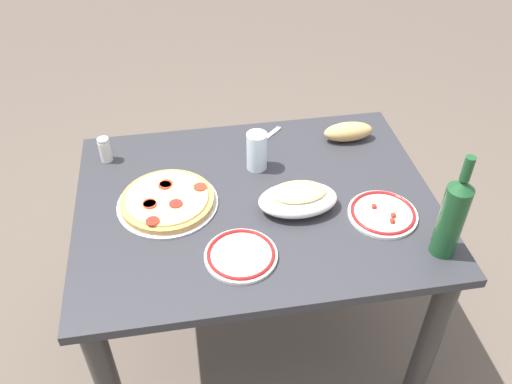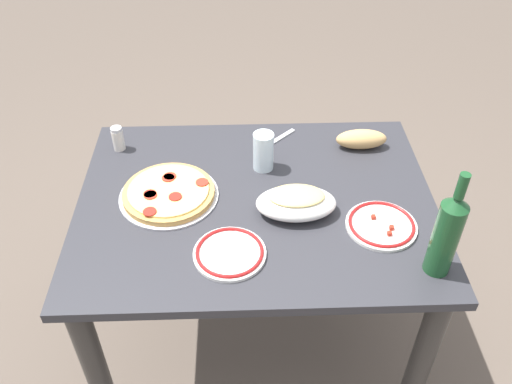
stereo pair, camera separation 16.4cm
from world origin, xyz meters
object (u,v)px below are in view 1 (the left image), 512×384
object	(u,v)px
dining_table	(256,231)
wine_bottle	(452,216)
water_glass	(257,151)
side_plate_near	(241,255)
bread_loaf	(348,132)
spice_shaker	(105,150)
pepperoni_pizza	(167,201)
side_plate_far	(383,213)
baked_pasta_dish	(298,198)

from	to	relation	value
dining_table	wine_bottle	bearing A→B (deg)	147.84
water_glass	side_plate_near	xyz separation A→B (m)	(0.11, 0.39, -0.06)
dining_table	water_glass	size ratio (longest dim) A/B	8.36
bread_loaf	spice_shaker	xyz separation A→B (m)	(0.84, -0.02, 0.01)
pepperoni_pizza	side_plate_far	bearing A→B (deg)	166.05
side_plate_far	bread_loaf	world-z (taller)	bread_loaf
baked_pasta_dish	wine_bottle	bearing A→B (deg)	146.44
side_plate_near	bread_loaf	xyz separation A→B (m)	(-0.45, -0.49, 0.02)
wine_bottle	spice_shaker	xyz separation A→B (m)	(0.94, -0.58, -0.09)
side_plate_near	side_plate_far	world-z (taller)	side_plate_far
dining_table	side_plate_near	xyz separation A→B (m)	(0.08, 0.23, 0.15)
side_plate_far	spice_shaker	world-z (taller)	spice_shaker
side_plate_near	side_plate_far	xyz separation A→B (m)	(-0.44, -0.10, 0.00)
wine_bottle	side_plate_near	world-z (taller)	wine_bottle
side_plate_far	dining_table	bearing A→B (deg)	-20.40
dining_table	side_plate_near	size ratio (longest dim) A/B	5.43
baked_pasta_dish	water_glass	world-z (taller)	water_glass
pepperoni_pizza	side_plate_far	distance (m)	0.65
pepperoni_pizza	side_plate_far	xyz separation A→B (m)	(-0.63, 0.16, -0.01)
dining_table	pepperoni_pizza	world-z (taller)	pepperoni_pizza
pepperoni_pizza	baked_pasta_dish	bearing A→B (deg)	167.81
baked_pasta_dish	spice_shaker	distance (m)	0.67
dining_table	water_glass	xyz separation A→B (m)	(-0.03, -0.16, 0.21)
bread_loaf	water_glass	bearing A→B (deg)	16.81
dining_table	water_glass	bearing A→B (deg)	-100.43
dining_table	baked_pasta_dish	size ratio (longest dim) A/B	4.60
dining_table	wine_bottle	xyz separation A→B (m)	(-0.47, 0.30, 0.27)
side_plate_far	baked_pasta_dish	bearing A→B (deg)	-16.68
baked_pasta_dish	water_glass	distance (m)	0.24
baked_pasta_dish	bread_loaf	xyz separation A→B (m)	(-0.26, -0.32, -0.01)
spice_shaker	wine_bottle	bearing A→B (deg)	148.26
wine_bottle	bread_loaf	bearing A→B (deg)	-79.73
pepperoni_pizza	spice_shaker	size ratio (longest dim) A/B	3.55
water_glass	spice_shaker	distance (m)	0.51
side_plate_near	spice_shaker	size ratio (longest dim) A/B	2.34
side_plate_near	pepperoni_pizza	bearing A→B (deg)	-53.10
wine_bottle	side_plate_far	xyz separation A→B (m)	(0.11, -0.16, -0.12)
water_glass	baked_pasta_dish	bearing A→B (deg)	111.62
dining_table	baked_pasta_dish	xyz separation A→B (m)	(-0.12, 0.06, 0.18)
water_glass	wine_bottle	bearing A→B (deg)	134.17
baked_pasta_dish	bread_loaf	bearing A→B (deg)	-128.21
side_plate_far	water_glass	bearing A→B (deg)	-41.55
pepperoni_pizza	baked_pasta_dish	distance (m)	0.40
water_glass	spice_shaker	xyz separation A→B (m)	(0.49, -0.12, -0.02)
water_glass	dining_table	bearing A→B (deg)	79.57
dining_table	bread_loaf	bearing A→B (deg)	-144.73
spice_shaker	water_glass	bearing A→B (deg)	166.09
bread_loaf	side_plate_near	bearing A→B (deg)	47.44
wine_bottle	water_glass	size ratio (longest dim) A/B	2.47
wine_bottle	water_glass	xyz separation A→B (m)	(0.45, -0.46, -0.07)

